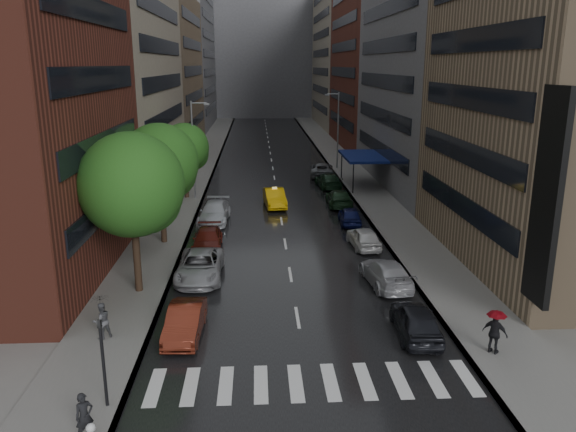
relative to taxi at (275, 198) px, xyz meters
name	(u,v)px	position (x,y,z in m)	size (l,w,h in m)	color
ground	(304,358)	(0.39, -26.86, -0.80)	(220.00, 220.00, 0.00)	gray
road	(272,163)	(0.39, 23.14, -0.80)	(14.00, 140.00, 0.01)	black
sidewalk_left	(202,163)	(-8.61, 23.14, -0.73)	(4.00, 140.00, 0.15)	gray
sidewalk_right	(341,161)	(9.39, 23.14, -0.73)	(4.00, 140.00, 0.15)	gray
crosswalk	(313,382)	(0.59, -28.86, -0.79)	(13.15, 2.80, 0.01)	silver
buildings_left	(159,36)	(-14.61, 31.93, 15.18)	(8.00, 108.00, 38.00)	maroon
buildings_right	(380,43)	(15.39, 29.84, 14.23)	(8.05, 109.10, 36.00)	#937A5B
building_far	(263,48)	(0.39, 91.14, 15.20)	(40.00, 14.00, 32.00)	slate
tree_near	(132,185)	(-8.21, -19.19, 5.35)	(5.64, 5.64, 8.99)	#382619
tree_mid	(160,162)	(-8.21, -10.27, 5.04)	(5.36, 5.36, 8.54)	#382619
tree_far	(185,147)	(-8.21, 3.48, 4.08)	(4.49, 4.49, 7.15)	#382619
taxi	(275,198)	(0.00, 0.00, 0.00)	(1.70, 4.88, 1.61)	yellow
parked_cars_left	(205,247)	(-5.01, -13.51, -0.04)	(2.64, 24.84, 1.59)	maroon
parked_cars_right	(345,208)	(5.79, -3.72, -0.05)	(3.12, 44.04, 1.57)	black
ped_bag_walker	(85,417)	(-7.41, -32.07, 0.15)	(0.73, 0.68, 1.67)	black
ped_black_umbrella	(101,313)	(-8.74, -24.82, 0.57)	(1.07, 1.04, 2.09)	#4D4E52
ped_red_umbrella	(495,328)	(8.67, -27.17, 0.52)	(1.11, 1.09, 2.01)	black
traffic_light	(103,355)	(-7.21, -30.19, 1.42)	(0.18, 0.15, 3.45)	black
street_lamp_left	(194,148)	(-7.33, 3.14, 4.08)	(1.74, 0.22, 9.00)	gray
street_lamp_right	(337,129)	(8.11, 18.14, 4.08)	(1.74, 0.22, 9.00)	gray
awning	(363,156)	(9.38, 8.14, 2.33)	(4.00, 8.00, 3.12)	navy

